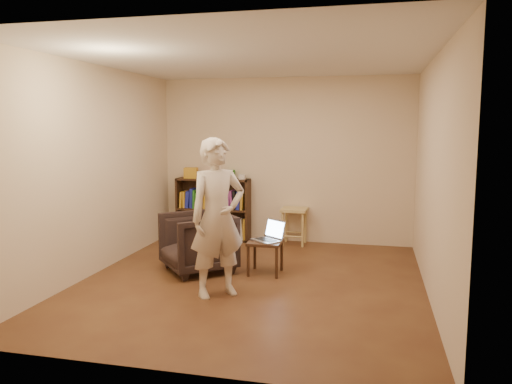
% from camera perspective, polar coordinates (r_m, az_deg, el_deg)
% --- Properties ---
extents(floor, '(4.50, 4.50, 0.00)m').
position_cam_1_polar(floor, '(6.02, -0.59, -10.29)').
color(floor, '#4A2717').
rests_on(floor, ground).
extents(ceiling, '(4.50, 4.50, 0.00)m').
position_cam_1_polar(ceiling, '(5.78, -0.63, 15.06)').
color(ceiling, silver).
rests_on(ceiling, wall_back).
extents(wall_back, '(4.00, 0.00, 4.00)m').
position_cam_1_polar(wall_back, '(7.95, 3.29, 3.62)').
color(wall_back, beige).
rests_on(wall_back, floor).
extents(wall_left, '(0.00, 4.50, 4.50)m').
position_cam_1_polar(wall_left, '(6.53, -17.92, 2.41)').
color(wall_left, beige).
rests_on(wall_left, floor).
extents(wall_right, '(0.00, 4.50, 4.50)m').
position_cam_1_polar(wall_right, '(5.63, 19.59, 1.56)').
color(wall_right, beige).
rests_on(wall_right, floor).
extents(bookshelf, '(1.20, 0.30, 1.00)m').
position_cam_1_polar(bookshelf, '(8.18, -4.87, -2.36)').
color(bookshelf, black).
rests_on(bookshelf, floor).
extents(box_yellow, '(0.23, 0.18, 0.17)m').
position_cam_1_polar(box_yellow, '(8.21, -7.45, 2.18)').
color(box_yellow, gold).
rests_on(box_yellow, bookshelf).
extents(red_cloth, '(0.29, 0.23, 0.09)m').
position_cam_1_polar(red_cloth, '(8.12, -5.16, 1.87)').
color(red_cloth, maroon).
rests_on(red_cloth, bookshelf).
extents(box_green, '(0.15, 0.15, 0.14)m').
position_cam_1_polar(box_green, '(8.03, -3.03, 2.02)').
color(box_green, '#287920').
rests_on(box_green, bookshelf).
extents(box_white, '(0.10, 0.10, 0.08)m').
position_cam_1_polar(box_white, '(7.98, -1.59, 1.75)').
color(box_white, beige).
rests_on(box_white, bookshelf).
extents(stool, '(0.39, 0.39, 0.57)m').
position_cam_1_polar(stool, '(7.81, 4.39, -2.68)').
color(stool, tan).
rests_on(stool, floor).
extents(armchair, '(1.15, 1.15, 0.75)m').
position_cam_1_polar(armchair, '(6.42, -6.68, -5.72)').
color(armchair, black).
rests_on(armchair, floor).
extents(side_table, '(0.41, 0.41, 0.42)m').
position_cam_1_polar(side_table, '(6.28, 1.07, -6.23)').
color(side_table, '#322210').
rests_on(side_table, floor).
extents(laptop, '(0.46, 0.45, 0.26)m').
position_cam_1_polar(laptop, '(6.27, 1.56, -5.03)').
color(laptop, '#B4B5B9').
rests_on(laptop, side_table).
extents(person, '(0.74, 0.72, 1.72)m').
position_cam_1_polar(person, '(5.39, -4.41, -2.97)').
color(person, beige).
rests_on(person, floor).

